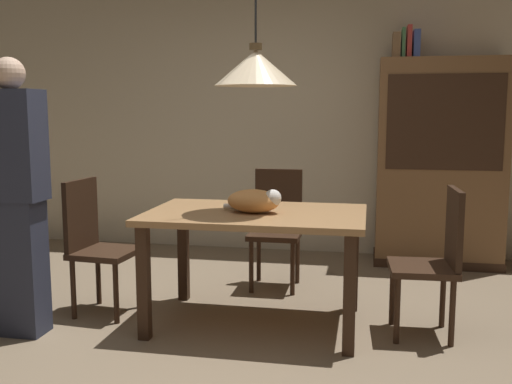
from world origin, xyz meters
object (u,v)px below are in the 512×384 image
object	(u,v)px
dining_table	(256,227)
person_standing	(16,197)
chair_left_side	(95,240)
book_green_slim	(403,44)
hutch_bookcase	(440,167)
book_brown_thick	(396,46)
chair_far_back	(277,223)
pendant_lamp	(256,67)
cat_sleeping	(255,201)
chair_right_side	(436,256)
book_red_tall	(409,42)
book_blue_wide	(416,45)

from	to	relation	value
dining_table	person_standing	bearing A→B (deg)	-162.69
dining_table	chair_left_side	xyz separation A→B (m)	(-1.13, 0.01, -0.14)
book_green_slim	person_standing	size ratio (longest dim) A/B	0.15
book_green_slim	dining_table	bearing A→B (deg)	-118.52
hutch_bookcase	book_brown_thick	distance (m)	1.15
chair_far_back	pendant_lamp	world-z (taller)	pendant_lamp
dining_table	person_standing	world-z (taller)	person_standing
cat_sleeping	book_brown_thick	size ratio (longest dim) A/B	1.63
dining_table	chair_left_side	distance (m)	1.14
dining_table	chair_right_side	bearing A→B (deg)	0.21
cat_sleeping	book_brown_thick	xyz separation A→B (m)	(0.91, 1.83, 1.13)
chair_far_back	book_red_tall	world-z (taller)	book_red_tall
chair_far_back	hutch_bookcase	size ratio (longest dim) A/B	0.50
cat_sleeping	pendant_lamp	bearing A→B (deg)	94.97
pendant_lamp	book_red_tall	world-z (taller)	pendant_lamp
chair_far_back	book_blue_wide	xyz separation A→B (m)	(1.09, 0.92, 1.46)
chair_right_side	cat_sleeping	xyz separation A→B (m)	(-1.13, -0.04, 0.32)
cat_sleeping	pendant_lamp	world-z (taller)	pendant_lamp
dining_table	book_brown_thick	size ratio (longest dim) A/B	5.83
chair_left_side	pendant_lamp	bearing A→B (deg)	-0.33
dining_table	book_green_slim	world-z (taller)	book_green_slim
book_green_slim	person_standing	world-z (taller)	book_green_slim
dining_table	chair_right_side	world-z (taller)	chair_right_side
chair_left_side	cat_sleeping	world-z (taller)	chair_left_side
hutch_bookcase	book_brown_thick	world-z (taller)	book_brown_thick
dining_table	hutch_bookcase	bearing A→B (deg)	53.41
chair_far_back	person_standing	size ratio (longest dim) A/B	0.54
dining_table	chair_far_back	distance (m)	0.89
book_blue_wide	person_standing	xyz separation A→B (m)	(-2.51, -2.24, -1.10)
cat_sleeping	book_red_tall	world-z (taller)	book_red_tall
hutch_bookcase	book_red_tall	world-z (taller)	book_red_tall
cat_sleeping	book_blue_wide	bearing A→B (deg)	59.36
chair_right_side	pendant_lamp	size ratio (longest dim) A/B	0.72
chair_left_side	book_brown_thick	xyz separation A→B (m)	(2.05, 1.79, 1.45)
book_brown_thick	hutch_bookcase	bearing A→B (deg)	-0.21
cat_sleeping	pendant_lamp	xyz separation A→B (m)	(-0.00, 0.04, 0.84)
dining_table	book_brown_thick	distance (m)	2.41
cat_sleeping	hutch_bookcase	distance (m)	2.27
chair_far_back	hutch_bookcase	bearing A→B (deg)	34.56
pendant_lamp	book_red_tall	size ratio (longest dim) A/B	4.64
person_standing	book_red_tall	bearing A→B (deg)	42.52
cat_sleeping	book_brown_thick	distance (m)	2.34
dining_table	book_red_tall	world-z (taller)	book_red_tall
book_red_tall	book_blue_wide	bearing A→B (deg)	0.00
book_brown_thick	book_blue_wide	xyz separation A→B (m)	(0.17, 0.00, 0.01)
hutch_bookcase	book_brown_thick	size ratio (longest dim) A/B	7.71
pendant_lamp	book_blue_wide	world-z (taller)	pendant_lamp
chair_far_back	book_blue_wide	bearing A→B (deg)	40.19
cat_sleeping	hutch_bookcase	bearing A→B (deg)	54.00
cat_sleeping	chair_left_side	bearing A→B (deg)	177.89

